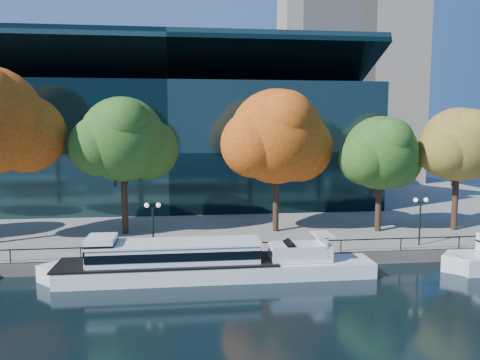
{
  "coord_description": "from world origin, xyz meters",
  "views": [
    {
      "loc": [
        -2.2,
        -31.78,
        10.95
      ],
      "look_at": [
        2.49,
        8.0,
        6.31
      ],
      "focal_mm": 35.0,
      "sensor_mm": 36.0,
      "label": 1
    }
  ],
  "objects": [
    {
      "name": "ground",
      "position": [
        0.0,
        0.0,
        0.0
      ],
      "size": [
        160.0,
        160.0,
        0.0
      ],
      "primitive_type": "plane",
      "color": "black",
      "rests_on": "ground"
    },
    {
      "name": "promenade",
      "position": [
        0.0,
        36.38,
        0.5
      ],
      "size": [
        90.0,
        67.08,
        1.0
      ],
      "color": "slate",
      "rests_on": "ground"
    },
    {
      "name": "railing",
      "position": [
        0.0,
        3.25,
        1.94
      ],
      "size": [
        88.2,
        0.08,
        0.99
      ],
      "color": "black",
      "rests_on": "promenade"
    },
    {
      "name": "convention_building",
      "position": [
        -4.0,
        31.79,
        8.51
      ],
      "size": [
        50.0,
        24.57,
        21.43
      ],
      "color": "black",
      "rests_on": "ground"
    },
    {
      "name": "office_tower",
      "position": [
        28.0,
        55.0,
        33.02
      ],
      "size": [
        22.5,
        22.5,
        65.9
      ],
      "color": "tan",
      "rests_on": "ground"
    },
    {
      "name": "tour_boat",
      "position": [
        -3.93,
        1.26,
        1.37
      ],
      "size": [
        17.03,
        3.8,
        3.23
      ],
      "color": "white",
      "rests_on": "ground"
    },
    {
      "name": "cruiser_near",
      "position": [
        6.12,
        0.77,
        0.97
      ],
      "size": [
        10.77,
        2.77,
        3.12
      ],
      "color": "white",
      "rests_on": "ground"
    },
    {
      "name": "tree_2",
      "position": [
        -7.65,
        11.83,
        9.57
      ],
      "size": [
        9.65,
        7.92,
        12.61
      ],
      "color": "black",
      "rests_on": "promenade"
    },
    {
      "name": "tree_3",
      "position": [
        6.47,
        11.18,
        9.78
      ],
      "size": [
        11.06,
        9.07,
        13.4
      ],
      "color": "black",
      "rests_on": "promenade"
    },
    {
      "name": "tree_4",
      "position": [
        16.1,
        10.06,
        8.28
      ],
      "size": [
        8.6,
        7.05,
        10.88
      ],
      "color": "black",
      "rests_on": "promenade"
    },
    {
      "name": "tree_5",
      "position": [
        23.63,
        9.73,
        9.04
      ],
      "size": [
        8.73,
        7.16,
        11.69
      ],
      "color": "black",
      "rests_on": "promenade"
    },
    {
      "name": "lamp_1",
      "position": [
        -4.76,
        4.5,
        3.98
      ],
      "size": [
        1.26,
        0.36,
        4.03
      ],
      "color": "black",
      "rests_on": "promenade"
    },
    {
      "name": "lamp_2",
      "position": [
        17.2,
        4.5,
        3.98
      ],
      "size": [
        1.26,
        0.36,
        4.03
      ],
      "color": "black",
      "rests_on": "promenade"
    }
  ]
}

